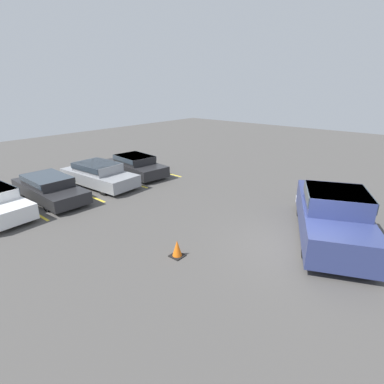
{
  "coord_description": "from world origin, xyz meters",
  "views": [
    {
      "loc": [
        -9.23,
        -2.96,
        5.28
      ],
      "look_at": [
        -0.17,
        4.7,
        1.0
      ],
      "focal_mm": 28.0,
      "sensor_mm": 36.0,
      "label": 1
    }
  ],
  "objects_px": {
    "pickup_truck": "(332,213)",
    "parked_sedan_d": "(135,165)",
    "parked_sedan_c": "(99,174)",
    "traffic_cone": "(177,249)",
    "parked_sedan_b": "(49,187)"
  },
  "relations": [
    {
      "from": "pickup_truck",
      "to": "parked_sedan_d",
      "type": "xyz_separation_m",
      "value": [
        0.61,
        11.63,
        -0.28
      ]
    },
    {
      "from": "parked_sedan_d",
      "to": "pickup_truck",
      "type": "bearing_deg",
      "value": 2.76
    },
    {
      "from": "parked_sedan_c",
      "to": "pickup_truck",
      "type": "bearing_deg",
      "value": 6.49
    },
    {
      "from": "traffic_cone",
      "to": "parked_sedan_d",
      "type": "bearing_deg",
      "value": 57.99
    },
    {
      "from": "pickup_truck",
      "to": "parked_sedan_c",
      "type": "bearing_deg",
      "value": 75.68
    },
    {
      "from": "parked_sedan_c",
      "to": "parked_sedan_d",
      "type": "relative_size",
      "value": 1.05
    },
    {
      "from": "pickup_truck",
      "to": "parked_sedan_b",
      "type": "bearing_deg",
      "value": 87.96
    },
    {
      "from": "parked_sedan_d",
      "to": "traffic_cone",
      "type": "height_order",
      "value": "parked_sedan_d"
    },
    {
      "from": "pickup_truck",
      "to": "parked_sedan_d",
      "type": "height_order",
      "value": "pickup_truck"
    },
    {
      "from": "parked_sedan_c",
      "to": "traffic_cone",
      "type": "relative_size",
      "value": 8.18
    },
    {
      "from": "parked_sedan_d",
      "to": "parked_sedan_c",
      "type": "bearing_deg",
      "value": -82.01
    },
    {
      "from": "pickup_truck",
      "to": "parked_sedan_b",
      "type": "height_order",
      "value": "pickup_truck"
    },
    {
      "from": "parked_sedan_d",
      "to": "traffic_cone",
      "type": "relative_size",
      "value": 7.79
    },
    {
      "from": "parked_sedan_d",
      "to": "parked_sedan_b",
      "type": "bearing_deg",
      "value": -84.02
    },
    {
      "from": "parked_sedan_b",
      "to": "parked_sedan_d",
      "type": "xyz_separation_m",
      "value": [
        5.36,
        0.02,
        0.03
      ]
    }
  ]
}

